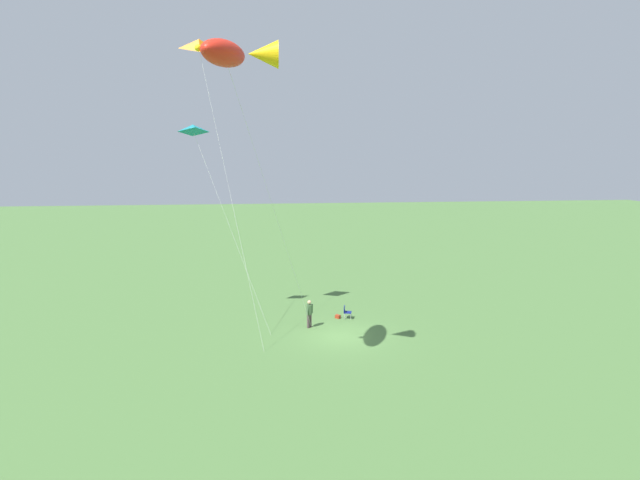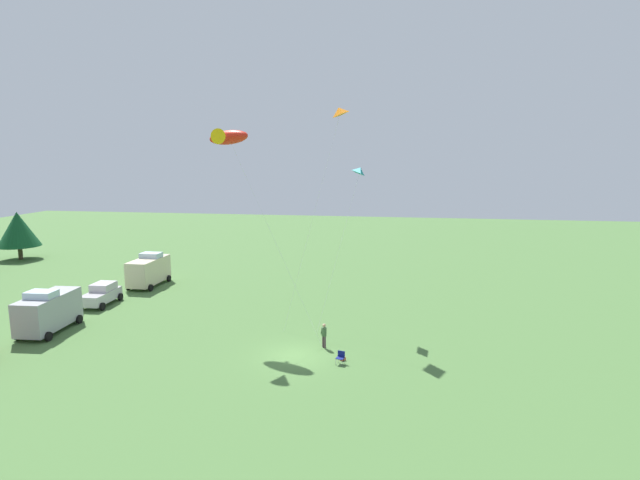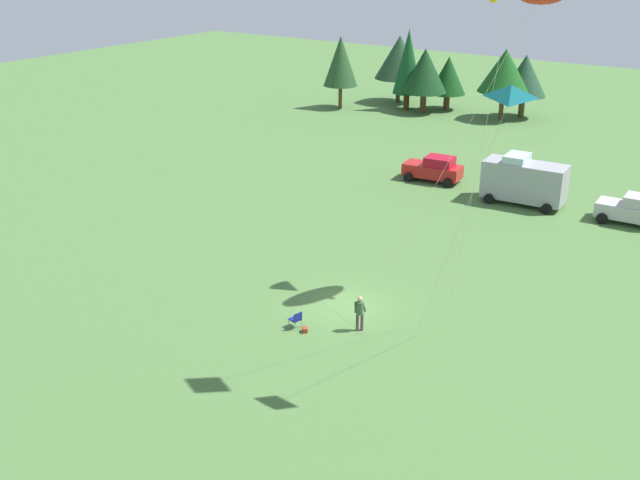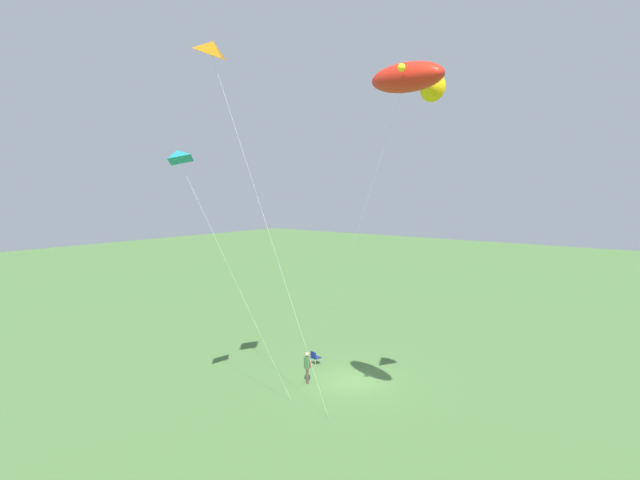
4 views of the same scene
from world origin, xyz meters
name	(u,v)px [view 1 (image 1 of 4)]	position (x,y,z in m)	size (l,w,h in m)	color
ground_plane	(341,336)	(0.00, 0.00, 0.00)	(160.00, 160.00, 0.00)	#497038
person_kite_flyer	(309,312)	(1.72, -1.69, 1.02)	(0.50, 0.53, 1.74)	#503C40
folding_chair	(346,311)	(-0.82, -3.16, 0.49)	(0.58, 0.58, 0.82)	navy
backpack_on_grass	(338,317)	(-0.28, -3.24, 0.11)	(0.32, 0.22, 0.22)	#9F3019
kite_large_fish	(234,54)	(5.45, 6.26, 14.57)	(5.42, 9.82, 15.23)	red
kite_delta_teal	(193,129)	(8.50, -3.54, 12.05)	(5.20, 3.46, 12.46)	teal
kite_delta_orange	(199,45)	(7.76, -1.85, 16.52)	(4.16, 4.43, 16.98)	orange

